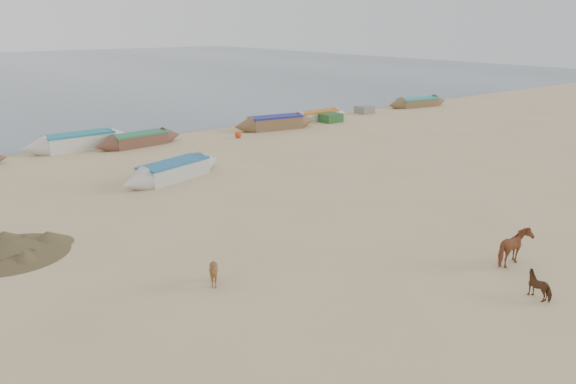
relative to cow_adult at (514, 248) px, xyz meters
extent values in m
plane|color=tan|center=(-2.79, 3.96, -0.58)|extent=(140.00, 140.00, 0.00)
imported|color=brown|center=(0.00, 0.00, 0.00)|extent=(1.43, 0.76, 1.16)
imported|color=brown|center=(-8.18, 4.45, -0.16)|extent=(0.94, 0.89, 0.85)
imported|color=#58341C|center=(-1.36, -1.65, -0.22)|extent=(0.81, 0.88, 0.73)
cone|color=brown|center=(-12.31, 10.59, -0.37)|extent=(4.07, 4.07, 0.43)
sphere|color=#C33C12|center=(4.01, 22.15, -0.36)|extent=(0.44, 0.44, 0.44)
cube|color=#285929|center=(12.91, 23.01, -0.26)|extent=(1.50, 1.20, 0.64)
cube|color=slate|center=(17.90, 24.45, -0.28)|extent=(1.30, 1.20, 0.60)
camera|label=1|loc=(-15.47, -8.54, 6.78)|focal=35.00mm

